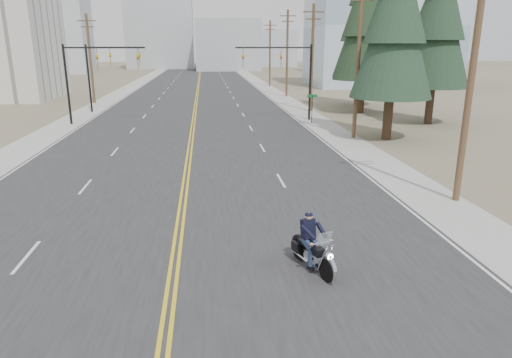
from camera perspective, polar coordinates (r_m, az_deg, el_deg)
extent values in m
plane|color=#776D56|center=(12.82, -10.93, -16.35)|extent=(400.00, 400.00, 0.00)
cube|color=#303033|center=(81.07, -7.25, 11.35)|extent=(20.00, 200.00, 0.01)
cube|color=#A5A5A0|center=(82.04, -15.45, 10.96)|extent=(3.00, 200.00, 0.01)
cube|color=#A5A5A0|center=(81.72, 1.00, 11.51)|extent=(3.00, 200.00, 0.01)
cylinder|color=black|center=(44.59, -22.53, 10.79)|extent=(0.20, 0.20, 7.00)
cylinder|color=black|center=(43.63, -18.43, 15.32)|extent=(7.00, 0.14, 0.14)
imported|color=#BF8C0C|center=(43.79, -19.27, 14.39)|extent=(0.21, 0.26, 1.30)
imported|color=#BF8C0C|center=(43.17, -14.59, 14.75)|extent=(0.21, 0.26, 1.30)
cylinder|color=black|center=(44.01, 6.78, 11.84)|extent=(0.20, 0.20, 7.00)
cylinder|color=black|center=(43.24, 2.22, 16.10)|extent=(7.00, 0.14, 0.14)
imported|color=#BF8C0C|center=(43.35, 3.15, 15.23)|extent=(0.21, 0.26, 1.30)
imported|color=#BF8C0C|center=(42.92, -1.63, 15.24)|extent=(0.21, 0.26, 1.30)
cylinder|color=black|center=(52.31, -20.17, 11.67)|extent=(0.20, 0.20, 7.00)
cylinder|color=black|center=(51.59, -17.17, 15.46)|extent=(6.00, 0.14, 0.14)
imported|color=#BF8C0C|center=(51.70, -17.78, 14.68)|extent=(0.21, 0.26, 1.30)
imported|color=#BF8C0C|center=(51.22, -14.38, 14.93)|extent=(0.21, 0.26, 1.30)
cylinder|color=black|center=(42.26, 7.02, 8.65)|extent=(0.06, 0.06, 2.60)
cube|color=#0C5926|center=(42.12, 7.08, 10.26)|extent=(0.90, 0.03, 0.25)
cylinder|color=brown|center=(21.97, 25.31, 11.26)|extent=(0.30, 0.30, 11.00)
cylinder|color=brown|center=(35.64, 12.64, 14.16)|extent=(0.30, 0.30, 11.50)
cube|color=brown|center=(35.76, 13.09, 20.97)|extent=(1.60, 0.12, 0.12)
cylinder|color=brown|center=(50.09, 7.01, 14.65)|extent=(0.30, 0.30, 11.00)
cube|color=brown|center=(50.18, 7.21, 20.02)|extent=(2.20, 0.12, 0.12)
cube|color=brown|center=(50.14, 7.18, 19.23)|extent=(1.60, 0.12, 0.12)
cylinder|color=brown|center=(64.78, 3.92, 15.31)|extent=(0.30, 0.30, 11.50)
cube|color=brown|center=(64.88, 4.00, 19.68)|extent=(2.20, 0.12, 0.12)
cube|color=brown|center=(64.85, 3.99, 19.07)|extent=(1.60, 0.12, 0.12)
cylinder|color=brown|center=(81.57, 1.75, 15.36)|extent=(0.30, 0.30, 11.00)
cube|color=brown|center=(81.63, 1.78, 18.66)|extent=(2.20, 0.12, 0.12)
cube|color=brown|center=(81.60, 1.77, 18.17)|extent=(1.60, 0.12, 0.12)
cylinder|color=brown|center=(60.35, -19.99, 13.86)|extent=(0.30, 0.30, 10.50)
cube|color=brown|center=(60.40, -20.42, 18.06)|extent=(2.20, 0.12, 0.12)
cube|color=brown|center=(60.37, -20.35, 17.40)|extent=(1.60, 0.12, 0.12)
cube|color=#9EB5CC|center=(86.51, 15.34, 17.86)|extent=(24.00, 16.00, 20.00)
cube|color=#B7BCC6|center=(130.93, -23.40, 16.87)|extent=(14.00, 12.00, 22.00)
cube|color=#ADB2B7|center=(135.94, -3.57, 16.35)|extent=(18.00, 14.00, 14.00)
cube|color=#B7BCC6|center=(126.88, 12.05, 16.95)|extent=(16.00, 12.00, 18.00)
cube|color=#ADB2B7|center=(151.46, -11.90, 18.32)|extent=(20.00, 15.00, 26.00)
cube|color=#B7BCC6|center=(162.53, 2.21, 16.01)|extent=(14.00, 14.00, 12.00)
cube|color=#ADB2B7|center=(149.78, -27.29, 15.03)|extent=(12.00, 12.00, 16.00)
cylinder|color=#382619|center=(36.04, 16.14, 7.26)|extent=(0.61, 0.61, 3.15)
cone|color=#19321F|center=(35.67, 16.97, 17.29)|extent=(5.95, 5.95, 9.45)
cylinder|color=#382619|center=(44.70, 20.86, 8.57)|extent=(0.72, 0.72, 3.29)
cone|color=black|center=(44.41, 21.75, 16.99)|extent=(6.17, 6.17, 9.87)
cylinder|color=#382619|center=(49.85, 13.01, 10.02)|extent=(0.61, 0.61, 3.48)
cone|color=black|center=(49.62, 13.55, 18.03)|extent=(6.26, 6.26, 10.44)
cylinder|color=#382619|center=(56.30, 12.55, 10.64)|extent=(0.77, 0.77, 3.30)
cone|color=black|center=(56.08, 12.98, 17.37)|extent=(6.17, 6.17, 9.91)
cone|color=black|center=(56.22, 13.17, 20.22)|extent=(4.63, 4.63, 7.43)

